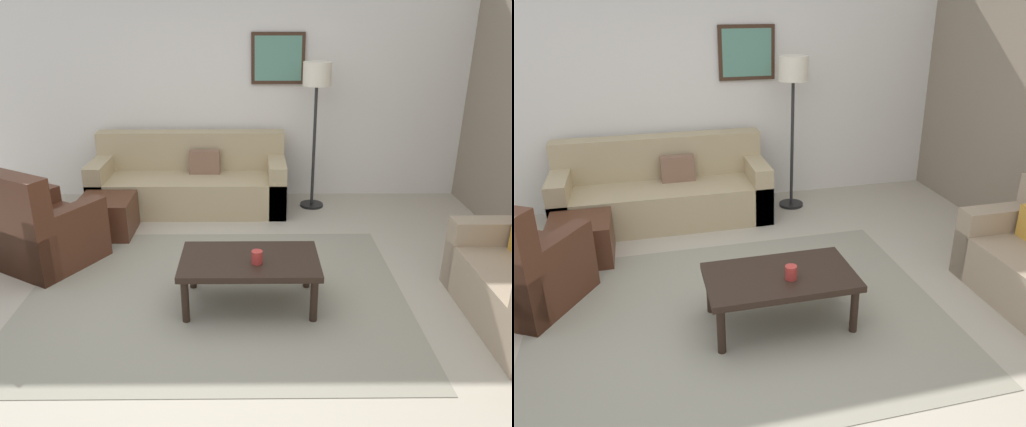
# 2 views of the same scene
# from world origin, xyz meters

# --- Properties ---
(ground_plane) EXTENTS (8.00, 8.00, 0.00)m
(ground_plane) POSITION_xyz_m (0.00, 0.00, 0.00)
(ground_plane) COLOR #B2A893
(rear_partition) EXTENTS (6.00, 0.12, 2.80)m
(rear_partition) POSITION_xyz_m (0.00, 2.60, 1.40)
(rear_partition) COLOR silver
(rear_partition) RESTS_ON ground_plane
(area_rug) EXTENTS (3.17, 2.48, 0.01)m
(area_rug) POSITION_xyz_m (0.00, 0.00, 0.00)
(area_rug) COLOR gray
(area_rug) RESTS_ON ground_plane
(couch_main) EXTENTS (2.26, 0.85, 0.88)m
(couch_main) POSITION_xyz_m (-0.43, 2.12, 0.30)
(couch_main) COLOR tan
(couch_main) RESTS_ON ground_plane
(armchair_leather) EXTENTS (1.10, 1.10, 0.95)m
(armchair_leather) POSITION_xyz_m (-1.66, 0.58, 0.31)
(armchair_leather) COLOR #4C2819
(armchair_leather) RESTS_ON ground_plane
(ottoman) EXTENTS (0.56, 0.56, 0.40)m
(ottoman) POSITION_xyz_m (-1.24, 1.29, 0.20)
(ottoman) COLOR #4C2819
(ottoman) RESTS_ON ground_plane
(coffee_table) EXTENTS (1.10, 0.64, 0.41)m
(coffee_table) POSITION_xyz_m (0.29, -0.13, 0.36)
(coffee_table) COLOR black
(coffee_table) RESTS_ON ground_plane
(cup) EXTENTS (0.09, 0.09, 0.10)m
(cup) POSITION_xyz_m (0.35, -0.22, 0.46)
(cup) COLOR #B2332D
(cup) RESTS_ON coffee_table
(lamp_standing) EXTENTS (0.32, 0.32, 1.71)m
(lamp_standing) POSITION_xyz_m (1.04, 2.10, 1.41)
(lamp_standing) COLOR black
(lamp_standing) RESTS_ON ground_plane
(framed_artwork) EXTENTS (0.63, 0.04, 0.59)m
(framed_artwork) POSITION_xyz_m (0.63, 2.51, 1.71)
(framed_artwork) COLOR #382316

